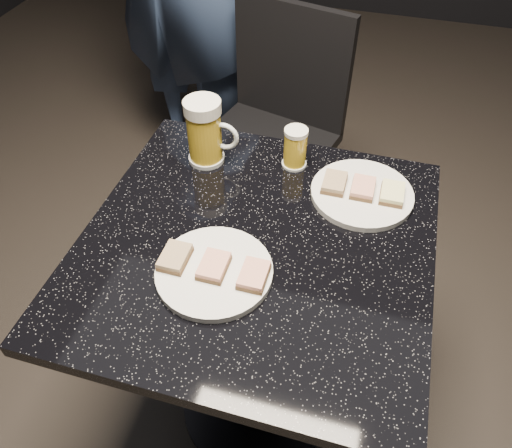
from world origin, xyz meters
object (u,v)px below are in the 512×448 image
object	(u,v)px
table	(256,310)
chair	(273,126)
plate_small	(362,194)
plate_large	(214,272)
beer_mug	(205,132)
beer_tumbler	(295,148)

from	to	relation	value
table	chair	distance (m)	0.76
table	plate_small	bearing A→B (deg)	46.17
plate_small	table	size ratio (longest dim) A/B	0.30
chair	table	bearing A→B (deg)	-78.39
plate_large	table	distance (m)	0.27
plate_small	beer_mug	bearing A→B (deg)	175.69
plate_small	chair	world-z (taller)	chair
table	beer_tumbler	size ratio (longest dim) A/B	7.65
plate_small	beer_mug	world-z (taller)	beer_mug
table	chair	world-z (taller)	chair
plate_large	chair	distance (m)	0.89
plate_large	plate_small	size ratio (longest dim) A/B	0.99
table	beer_mug	size ratio (longest dim) A/B	4.75
plate_small	chair	xyz separation A→B (m)	(-0.34, 0.55, -0.26)
plate_large	plate_small	xyz separation A→B (m)	(0.24, 0.30, 0.00)
plate_large	table	bearing A→B (deg)	62.62
plate_large	beer_mug	world-z (taller)	beer_mug
plate_small	beer_tumbler	xyz separation A→B (m)	(-0.17, 0.07, 0.04)
beer_mug	beer_tumbler	size ratio (longest dim) A/B	1.61
plate_small	beer_tumbler	world-z (taller)	beer_tumbler
beer_tumbler	chair	size ratio (longest dim) A/B	0.11
beer_mug	chair	distance (m)	0.62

